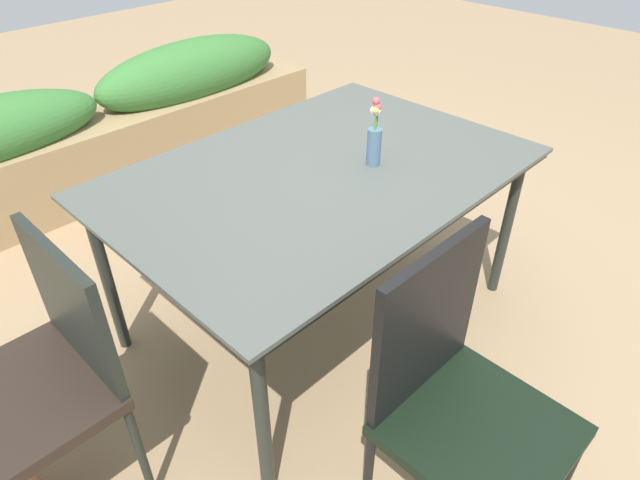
# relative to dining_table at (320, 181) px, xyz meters

# --- Properties ---
(ground_plane) EXTENTS (12.00, 12.00, 0.00)m
(ground_plane) POSITION_rel_dining_table_xyz_m (0.09, 0.07, -0.71)
(ground_plane) COLOR #9E7F5B
(dining_table) EXTENTS (1.63, 1.12, 0.76)m
(dining_table) POSITION_rel_dining_table_xyz_m (0.00, 0.00, 0.00)
(dining_table) COLOR #4C514C
(dining_table) RESTS_ON ground
(chair_near_left) EXTENTS (0.47, 0.47, 0.97)m
(chair_near_left) POSITION_rel_dining_table_xyz_m (-0.37, -0.90, -0.17)
(chair_near_left) COLOR black
(chair_near_left) RESTS_ON ground
(chair_end_left) EXTENTS (0.48, 0.48, 0.93)m
(chair_end_left) POSITION_rel_dining_table_xyz_m (-1.16, -0.00, -0.17)
(chair_end_left) COLOR black
(chair_end_left) RESTS_ON ground
(flower_vase) EXTENTS (0.06, 0.06, 0.27)m
(flower_vase) POSITION_rel_dining_table_xyz_m (0.18, -0.12, 0.17)
(flower_vase) COLOR slate
(flower_vase) RESTS_ON dining_table
(planter_box) EXTENTS (3.02, 0.47, 0.78)m
(planter_box) POSITION_rel_dining_table_xyz_m (-0.04, 1.81, -0.35)
(planter_box) COLOR #9E7F56
(planter_box) RESTS_ON ground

